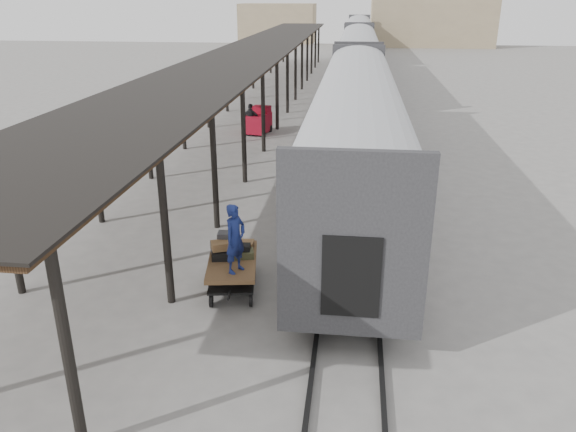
# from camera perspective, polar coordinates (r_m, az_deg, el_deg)

# --- Properties ---
(ground) EXTENTS (160.00, 160.00, 0.00)m
(ground) POSITION_cam_1_polar(r_m,az_deg,el_deg) (16.29, -5.04, -5.41)
(ground) COLOR slate
(ground) RESTS_ON ground
(train) EXTENTS (3.45, 76.01, 4.01)m
(train) POSITION_cam_1_polar(r_m,az_deg,el_deg) (48.21, 7.13, 15.87)
(train) COLOR silver
(train) RESTS_ON ground
(canopy) EXTENTS (4.90, 64.30, 4.15)m
(canopy) POSITION_cam_1_polar(r_m,az_deg,el_deg) (38.88, -3.01, 16.60)
(canopy) COLOR #422B19
(canopy) RESTS_ON ground
(rails) EXTENTS (1.54, 150.00, 0.12)m
(rails) POSITION_cam_1_polar(r_m,az_deg,el_deg) (48.74, 6.99, 12.81)
(rails) COLOR black
(rails) RESTS_ON ground
(building_far) EXTENTS (18.00, 10.00, 8.00)m
(building_far) POSITION_cam_1_polar(r_m,az_deg,el_deg) (92.88, 14.31, 18.89)
(building_far) COLOR tan
(building_far) RESTS_ON ground
(building_left) EXTENTS (12.00, 8.00, 6.00)m
(building_left) POSITION_cam_1_polar(r_m,az_deg,el_deg) (97.17, -1.02, 19.01)
(building_left) COLOR tan
(building_left) RESTS_ON ground
(baggage_cart) EXTENTS (1.60, 2.56, 0.86)m
(baggage_cart) POSITION_cam_1_polar(r_m,az_deg,el_deg) (15.02, -5.65, -5.11)
(baggage_cart) COLOR brown
(baggage_cart) RESTS_ON ground
(suitcase_stack) EXTENTS (1.34, 1.18, 0.59)m
(suitcase_stack) POSITION_cam_1_polar(r_m,az_deg,el_deg) (15.16, -5.89, -3.12)
(suitcase_stack) COLOR #3D3D40
(suitcase_stack) RESTS_ON baggage_cart
(luggage_tug) EXTENTS (1.35, 1.86, 1.49)m
(luggage_tug) POSITION_cam_1_polar(r_m,az_deg,el_deg) (32.16, -2.95, 9.56)
(luggage_tug) COLOR maroon
(luggage_tug) RESTS_ON ground
(porter) EXTENTS (0.69, 0.78, 1.79)m
(porter) POSITION_cam_1_polar(r_m,az_deg,el_deg) (13.93, -5.37, -2.30)
(porter) COLOR navy
(porter) RESTS_ON baggage_cart
(pedestrian) EXTENTS (1.08, 0.51, 1.79)m
(pedestrian) POSITION_cam_1_polar(r_m,az_deg,el_deg) (31.58, -3.79, 9.71)
(pedestrian) COLOR black
(pedestrian) RESTS_ON ground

